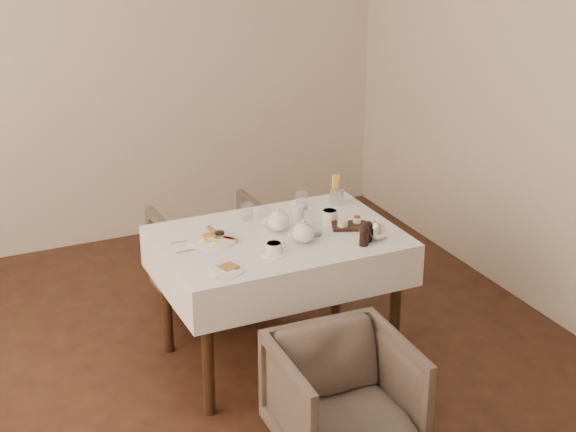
# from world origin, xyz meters

# --- Properties ---
(table) EXTENTS (1.28, 0.88, 0.75)m
(table) POSITION_xyz_m (0.55, 0.44, 0.64)
(table) COLOR black
(table) RESTS_ON ground
(armchair_near) EXTENTS (0.64, 0.65, 0.57)m
(armchair_near) POSITION_xyz_m (0.48, -0.44, 0.29)
(armchair_near) COLOR #51443B
(armchair_near) RESTS_ON ground
(armchair_far) EXTENTS (0.70, 0.72, 0.63)m
(armchair_far) POSITION_xyz_m (0.47, 1.22, 0.31)
(armchair_far) COLOR #51443B
(armchair_far) RESTS_ON ground
(breakfast_plate) EXTENTS (0.27, 0.27, 0.03)m
(breakfast_plate) POSITION_xyz_m (0.21, 0.54, 0.76)
(breakfast_plate) COLOR white
(breakfast_plate) RESTS_ON table
(side_plate) EXTENTS (0.17, 0.17, 0.02)m
(side_plate) POSITION_xyz_m (0.14, 0.15, 0.76)
(side_plate) COLOR white
(side_plate) RESTS_ON table
(teapot_centre) EXTENTS (0.17, 0.13, 0.14)m
(teapot_centre) POSITION_xyz_m (0.57, 0.50, 0.82)
(teapot_centre) COLOR white
(teapot_centre) RESTS_ON table
(teapot_front) EXTENTS (0.17, 0.13, 0.13)m
(teapot_front) POSITION_xyz_m (0.63, 0.30, 0.82)
(teapot_front) COLOR white
(teapot_front) RESTS_ON table
(creamer) EXTENTS (0.07, 0.07, 0.07)m
(creamer) POSITION_xyz_m (0.75, 0.61, 0.79)
(creamer) COLOR white
(creamer) RESTS_ON table
(teacup_near) EXTENTS (0.13, 0.13, 0.06)m
(teacup_near) POSITION_xyz_m (0.43, 0.23, 0.78)
(teacup_near) COLOR white
(teacup_near) RESTS_ON table
(teacup_far) EXTENTS (0.13, 0.13, 0.06)m
(teacup_far) POSITION_xyz_m (0.89, 0.51, 0.78)
(teacup_far) COLOR white
(teacup_far) RESTS_ON table
(glass_left) EXTENTS (0.07, 0.07, 0.09)m
(glass_left) POSITION_xyz_m (0.49, 0.72, 0.80)
(glass_left) COLOR silver
(glass_left) RESTS_ON table
(glass_mid) EXTENTS (0.09, 0.09, 0.09)m
(glass_mid) POSITION_xyz_m (0.73, 0.36, 0.80)
(glass_mid) COLOR silver
(glass_mid) RESTS_ON table
(glass_right) EXTENTS (0.07, 0.07, 0.10)m
(glass_right) POSITION_xyz_m (0.83, 0.74, 0.80)
(glass_right) COLOR silver
(glass_right) RESTS_ON table
(condiment_board) EXTENTS (0.22, 0.19, 0.05)m
(condiment_board) POSITION_xyz_m (0.95, 0.38, 0.77)
(condiment_board) COLOR black
(condiment_board) RESTS_ON table
(pepper_mill_left) EXTENTS (0.06, 0.06, 0.11)m
(pepper_mill_left) POSITION_xyz_m (0.90, 0.14, 0.81)
(pepper_mill_left) COLOR black
(pepper_mill_left) RESTS_ON table
(pepper_mill_right) EXTENTS (0.07, 0.07, 0.12)m
(pepper_mill_right) POSITION_xyz_m (0.94, 0.18, 0.81)
(pepper_mill_right) COLOR black
(pepper_mill_right) RESTS_ON table
(silver_pot) EXTENTS (0.14, 0.13, 0.13)m
(silver_pot) POSITION_xyz_m (0.99, 0.17, 0.82)
(silver_pot) COLOR white
(silver_pot) RESTS_ON table
(fries_cup) EXTENTS (0.09, 0.09, 0.18)m
(fries_cup) POSITION_xyz_m (1.05, 0.72, 0.83)
(fries_cup) COLOR silver
(fries_cup) RESTS_ON table
(cutlery_fork) EXTENTS (0.19, 0.03, 0.00)m
(cutlery_fork) POSITION_xyz_m (0.09, 0.57, 0.76)
(cutlery_fork) COLOR silver
(cutlery_fork) RESTS_ON table
(cutlery_knife) EXTENTS (0.19, 0.02, 0.00)m
(cutlery_knife) POSITION_xyz_m (0.08, 0.45, 0.76)
(cutlery_knife) COLOR silver
(cutlery_knife) RESTS_ON table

